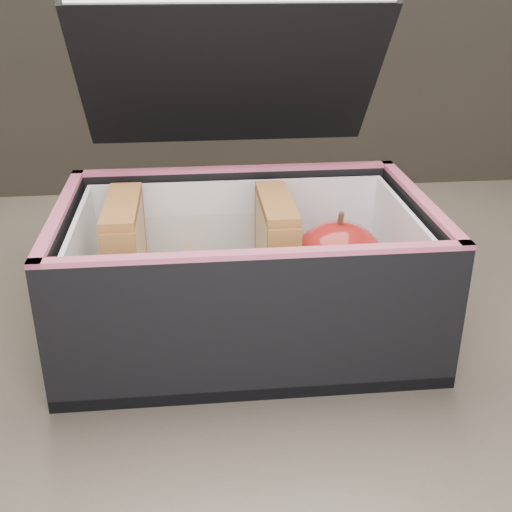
# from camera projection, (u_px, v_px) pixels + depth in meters

# --- Properties ---
(kitchen_table) EXTENTS (1.20, 0.80, 0.75)m
(kitchen_table) POSITION_uv_depth(u_px,v_px,m) (263.00, 435.00, 0.56)
(kitchen_table) COLOR brown
(kitchen_table) RESTS_ON ground
(lunch_bag) EXTENTS (0.29, 0.32, 0.26)m
(lunch_bag) POSITION_uv_depth(u_px,v_px,m) (245.00, 260.00, 0.53)
(lunch_bag) COLOR black
(lunch_bag) RESTS_ON kitchen_table
(plastic_tub) EXTENTS (0.17, 0.12, 0.07)m
(plastic_tub) POSITION_uv_depth(u_px,v_px,m) (203.00, 279.00, 0.53)
(plastic_tub) COLOR white
(plastic_tub) RESTS_ON lunch_bag
(sandwich_left) EXTENTS (0.03, 0.09, 0.10)m
(sandwich_left) POSITION_uv_depth(u_px,v_px,m) (127.00, 261.00, 0.52)
(sandwich_left) COLOR tan
(sandwich_left) RESTS_ON plastic_tub
(sandwich_right) EXTENTS (0.03, 0.09, 0.10)m
(sandwich_right) POSITION_uv_depth(u_px,v_px,m) (276.00, 256.00, 0.53)
(sandwich_right) COLOR tan
(sandwich_right) RESTS_ON plastic_tub
(carrot_sticks) EXTENTS (0.03, 0.15, 0.03)m
(carrot_sticks) POSITION_uv_depth(u_px,v_px,m) (196.00, 297.00, 0.54)
(carrot_sticks) COLOR #D24C00
(carrot_sticks) RESTS_ON plastic_tub
(paper_napkin) EXTENTS (0.09, 0.09, 0.01)m
(paper_napkin) POSITION_uv_depth(u_px,v_px,m) (340.00, 306.00, 0.56)
(paper_napkin) COLOR white
(paper_napkin) RESTS_ON lunch_bag
(red_apple) EXTENTS (0.09, 0.09, 0.08)m
(red_apple) POSITION_uv_depth(u_px,v_px,m) (338.00, 264.00, 0.54)
(red_apple) COLOR maroon
(red_apple) RESTS_ON paper_napkin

